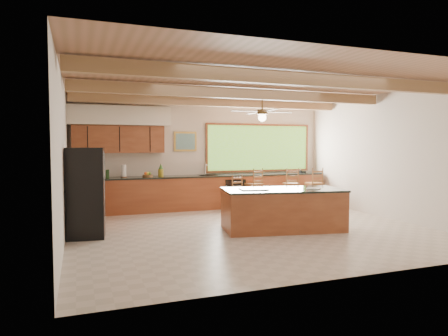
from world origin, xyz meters
name	(u,v)px	position (x,y,z in m)	size (l,w,h in m)	color
ground	(250,229)	(0.00, 0.00, 0.00)	(7.20, 7.20, 0.00)	beige
room_shell	(232,124)	(-0.17, 0.65, 2.21)	(7.27, 6.54, 3.02)	beige
counter_run	(182,195)	(-0.82, 2.52, 0.46)	(7.12, 3.10, 1.27)	brown
island	(282,209)	(0.60, -0.27, 0.43)	(2.60, 1.55, 0.87)	brown
refrigerator	(86,193)	(-3.22, 0.38, 0.85)	(0.73, 0.71, 1.70)	black
bar_stool_a	(235,190)	(0.46, 2.02, 0.59)	(0.40, 0.40, 1.00)	brown
bar_stool_b	(255,185)	(1.19, 2.39, 0.67)	(0.50, 0.50, 1.12)	brown
bar_stool_c	(292,184)	(2.22, 2.15, 0.66)	(0.50, 0.50, 1.12)	brown
bar_stool_d	(315,184)	(2.88, 2.01, 0.66)	(0.41, 0.41, 1.12)	brown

